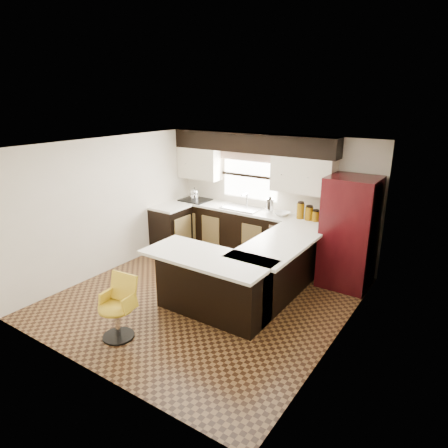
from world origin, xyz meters
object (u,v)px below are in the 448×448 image
Objects in this scene: peninsula_long at (276,271)px; peninsula_return at (212,286)px; refrigerator at (349,233)px; bar_chair at (116,309)px.

peninsula_long is 1.11m from peninsula_return.
peninsula_return is 0.89× the size of refrigerator.
refrigerator reaches higher than peninsula_return.
refrigerator is 2.17× the size of bar_chair.
peninsula_return is at bearing -118.30° from peninsula_long.
refrigerator reaches higher than peninsula_long.
peninsula_long is 2.49m from bar_chair.
peninsula_long and peninsula_return have the same top height.
bar_chair is at bearing -119.12° from peninsula_long.
bar_chair is at bearing -119.78° from peninsula_return.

